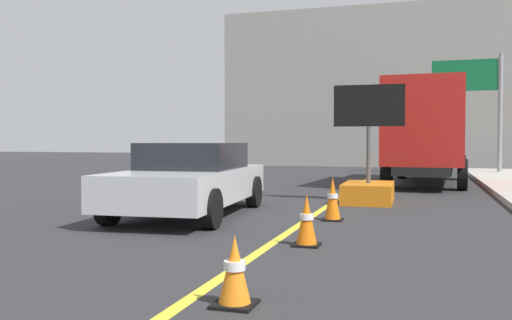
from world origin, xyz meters
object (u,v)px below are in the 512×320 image
object	(u,v)px
box_truck	(428,130)
highway_guide_sign	(480,92)
arrow_board_trailer	(368,182)
traffic_cone_curbside	(333,199)
pickup_car	(191,179)
traffic_cone_far_lane	(307,221)
traffic_cone_mid_lane	(235,271)

from	to	relation	value
box_truck	highway_guide_sign	xyz separation A→B (m)	(2.08, 5.90, 1.66)
arrow_board_trailer	highway_guide_sign	world-z (taller)	highway_guide_sign
traffic_cone_curbside	pickup_car	bearing A→B (deg)	-179.12
traffic_cone_far_lane	box_truck	bearing A→B (deg)	81.94
arrow_board_trailer	box_truck	xyz separation A→B (m)	(1.33, 5.88, 1.28)
arrow_board_trailer	highway_guide_sign	size ratio (longest dim) A/B	0.54
traffic_cone_mid_lane	traffic_cone_curbside	world-z (taller)	traffic_cone_curbside
box_truck	traffic_cone_curbside	size ratio (longest dim) A/B	9.27
traffic_cone_far_lane	traffic_cone_mid_lane	bearing A→B (deg)	-90.78
highway_guide_sign	traffic_cone_far_lane	world-z (taller)	highway_guide_sign
arrow_board_trailer	traffic_cone_far_lane	size ratio (longest dim) A/B	3.87
arrow_board_trailer	traffic_cone_curbside	world-z (taller)	arrow_board_trailer
arrow_board_trailer	traffic_cone_curbside	size ratio (longest dim) A/B	3.48
arrow_board_trailer	box_truck	distance (m)	6.16
pickup_car	traffic_cone_curbside	bearing A→B (deg)	0.88
pickup_car	traffic_cone_curbside	size ratio (longest dim) A/B	6.03
traffic_cone_mid_lane	traffic_cone_far_lane	bearing A→B (deg)	89.22
pickup_car	traffic_cone_curbside	distance (m)	2.74
traffic_cone_mid_lane	traffic_cone_curbside	size ratio (longest dim) A/B	0.79
box_truck	traffic_cone_mid_lane	world-z (taller)	box_truck
traffic_cone_curbside	traffic_cone_far_lane	bearing A→B (deg)	-89.05
box_truck	traffic_cone_mid_lane	xyz separation A→B (m)	(-1.65, -14.24, -1.46)
highway_guide_sign	traffic_cone_curbside	size ratio (longest dim) A/B	6.45
pickup_car	traffic_cone_mid_lane	xyz separation A→B (m)	(2.73, -5.23, -0.39)
box_truck	traffic_cone_far_lane	xyz separation A→B (m)	(-1.61, -11.41, -1.42)
highway_guide_sign	pickup_car	bearing A→B (deg)	-113.45
box_truck	traffic_cone_far_lane	world-z (taller)	box_truck
box_truck	pickup_car	bearing A→B (deg)	-115.95
arrow_board_trailer	traffic_cone_far_lane	bearing A→B (deg)	-93.00
arrow_board_trailer	traffic_cone_curbside	bearing A→B (deg)	-96.12
traffic_cone_far_lane	pickup_car	bearing A→B (deg)	139.01
traffic_cone_mid_lane	traffic_cone_curbside	distance (m)	5.27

